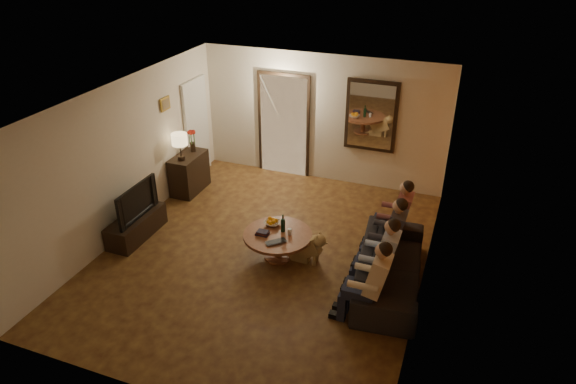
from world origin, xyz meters
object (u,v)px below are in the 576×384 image
at_px(dresser, 189,173).
at_px(laptop, 277,244).
at_px(wine_bottle, 283,223).
at_px(person_d, 396,219).
at_px(coffee_table, 278,246).
at_px(tv_stand, 136,226).
at_px(dog, 306,246).
at_px(person_b, 381,261).
at_px(tv, 132,201).
at_px(bowl, 272,223).
at_px(table_lamp, 180,147).
at_px(person_a, 372,286).
at_px(person_c, 389,239).
at_px(sofa, 390,266).

distance_m(dresser, laptop, 3.17).
bearing_deg(wine_bottle, dresser, 150.54).
relative_size(person_d, coffee_table, 1.10).
bearing_deg(person_d, tv_stand, -165.21).
bearing_deg(laptop, dog, 0.25).
xyz_separation_m(tv_stand, laptop, (2.59, -0.02, 0.27)).
relative_size(person_b, wine_bottle, 3.87).
distance_m(tv, bowl, 2.37).
relative_size(dresser, coffee_table, 0.79).
xyz_separation_m(dog, bowl, (-0.63, 0.15, 0.20)).
height_order(tv_stand, bowl, bowl).
height_order(table_lamp, laptop, table_lamp).
relative_size(person_d, dog, 2.14).
relative_size(tv_stand, person_a, 0.99).
bearing_deg(wine_bottle, coffee_table, -116.57).
bearing_deg(person_d, person_b, -90.00).
xyz_separation_m(person_b, dog, (-1.25, 0.42, -0.32)).
distance_m(table_lamp, coffee_table, 2.94).
bearing_deg(person_a, dog, 140.63).
height_order(dresser, tv_stand, dresser).
height_order(person_d, bowl, person_d).
height_order(person_a, wine_bottle, person_a).
bearing_deg(laptop, person_b, -47.11).
bearing_deg(coffee_table, tv, -174.02).
relative_size(wine_bottle, laptop, 0.94).
distance_m(dresser, person_a, 4.88).
xyz_separation_m(tv, person_c, (4.19, 0.51, -0.09)).
xyz_separation_m(person_d, wine_bottle, (-1.65, -0.75, 0.01)).
relative_size(tv, person_c, 0.86).
distance_m(sofa, coffee_table, 1.80).
bearing_deg(bowl, person_a, -31.98).
distance_m(table_lamp, person_d, 4.24).
height_order(dresser, sofa, dresser).
bearing_deg(tv_stand, table_lamp, 90.00).
relative_size(coffee_table, wine_bottle, 3.52).
height_order(coffee_table, wine_bottle, wine_bottle).
xyz_separation_m(person_b, person_c, (0.00, 0.60, 0.00)).
bearing_deg(dresser, person_a, -30.71).
bearing_deg(dresser, laptop, -35.01).
xyz_separation_m(dresser, person_c, (4.19, -1.29, 0.22)).
xyz_separation_m(person_d, dog, (-1.25, -0.78, -0.32)).
xyz_separation_m(dresser, person_b, (4.19, -1.89, 0.22)).
bearing_deg(person_c, wine_bottle, -174.93).
distance_m(table_lamp, bowl, 2.62).
distance_m(dresser, person_b, 4.61).
relative_size(tv_stand, bowl, 4.56).
distance_m(table_lamp, person_b, 4.54).
xyz_separation_m(tv, laptop, (2.59, -0.02, -0.23)).
height_order(tv, sofa, tv).
bearing_deg(person_b, dresser, 155.73).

